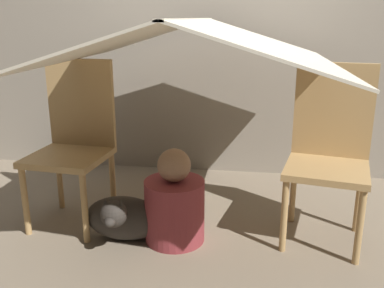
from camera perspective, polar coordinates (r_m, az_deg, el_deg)
ground_plane at (r=2.39m, az=-0.74°, el=-13.85°), size 8.80×8.80×0.00m
wall_back at (r=3.35m, az=2.81°, el=17.19°), size 7.00×0.05×2.50m
chair_left at (r=2.65m, az=-15.42°, el=0.83°), size 0.47×0.47×0.98m
chair_right at (r=2.47m, az=17.83°, el=-0.52°), size 0.51×0.51×0.98m
sheet_canopy at (r=2.27m, az=0.00°, el=13.52°), size 1.47×1.58×0.24m
person_front at (r=2.40m, az=-2.34°, el=-8.09°), size 0.33×0.33×0.54m
dog at (r=2.45m, az=-9.19°, el=-9.65°), size 0.44×0.37×0.32m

